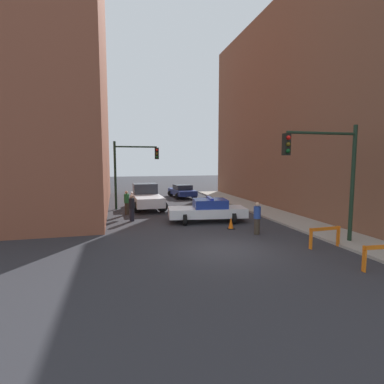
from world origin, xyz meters
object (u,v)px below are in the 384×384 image
object	(u,v)px
pedestrian_crossing	(132,207)
barrier_front	(383,253)
police_car	(208,210)
white_truck	(146,197)
pedestrian_corner	(127,202)
traffic_cone	(231,223)
traffic_light_near	(331,166)
pedestrian_sidewalk	(257,218)
barrier_mid	(325,234)
parked_car_near	(182,191)
traffic_light_far	(130,165)

from	to	relation	value
pedestrian_crossing	barrier_front	size ratio (longest dim) A/B	1.04
police_car	white_truck	size ratio (longest dim) A/B	0.90
white_truck	pedestrian_crossing	bearing A→B (deg)	-107.32
pedestrian_crossing	pedestrian_corner	world-z (taller)	same
pedestrian_corner	traffic_cone	xyz separation A→B (m)	(5.38, -5.90, -0.54)
traffic_light_near	white_truck	xyz separation A→B (m)	(-6.81, 12.34, -2.62)
pedestrian_sidewalk	barrier_mid	world-z (taller)	pedestrian_sidewalk
pedestrian_corner	traffic_cone	distance (m)	8.00
traffic_light_near	parked_car_near	distance (m)	18.74
traffic_light_near	white_truck	world-z (taller)	traffic_light_near
traffic_cone	pedestrian_corner	bearing A→B (deg)	132.39
traffic_light_near	pedestrian_corner	size ratio (longest dim) A/B	3.13
pedestrian_corner	barrier_front	world-z (taller)	pedestrian_corner
pedestrian_corner	traffic_light_near	bearing A→B (deg)	-95.88
barrier_mid	traffic_cone	xyz separation A→B (m)	(-2.59, 4.35, -0.30)
pedestrian_sidewalk	barrier_front	bearing A→B (deg)	95.96
police_car	barrier_mid	world-z (taller)	police_car
parked_car_near	traffic_cone	bearing A→B (deg)	-96.92
parked_car_near	pedestrian_corner	bearing A→B (deg)	-129.77
traffic_light_far	traffic_light_near	bearing A→B (deg)	-57.10
white_truck	traffic_cone	xyz separation A→B (m)	(3.78, -8.34, -0.59)
pedestrian_corner	traffic_light_far	bearing A→B (deg)	35.23
white_truck	barrier_front	bearing A→B (deg)	-68.70
white_truck	pedestrian_corner	world-z (taller)	white_truck
pedestrian_crossing	traffic_cone	xyz separation A→B (m)	(5.16, -3.51, -0.54)
parked_car_near	traffic_cone	world-z (taller)	parked_car_near
pedestrian_crossing	barrier_front	distance (m)	13.26
traffic_light_near	pedestrian_corner	bearing A→B (deg)	130.35
traffic_cone	white_truck	bearing A→B (deg)	114.37
police_car	white_truck	xyz separation A→B (m)	(-3.12, 6.17, 0.18)
white_truck	traffic_light_near	bearing A→B (deg)	-62.46
police_car	parked_car_near	bearing A→B (deg)	2.13
pedestrian_corner	barrier_front	distance (m)	15.36
white_truck	pedestrian_sidewalk	bearing A→B (deg)	-66.11
pedestrian_corner	pedestrian_sidewalk	size ratio (longest dim) A/B	1.00
traffic_light_near	pedestrian_crossing	world-z (taller)	traffic_light_near
police_car	pedestrian_crossing	size ratio (longest dim) A/B	2.95
traffic_light_near	barrier_mid	world-z (taller)	traffic_light_near
pedestrian_sidewalk	traffic_cone	xyz separation A→B (m)	(-0.84, 1.45, -0.54)
pedestrian_corner	barrier_mid	bearing A→B (deg)	-98.33
white_truck	parked_car_near	bearing A→B (deg)	53.52
traffic_light_far	parked_car_near	world-z (taller)	traffic_light_far
pedestrian_crossing	pedestrian_sidewalk	size ratio (longest dim) A/B	1.00
parked_car_near	pedestrian_corner	world-z (taller)	pedestrian_corner
barrier_mid	traffic_light_far	bearing A→B (deg)	120.76
pedestrian_crossing	traffic_light_near	bearing A→B (deg)	-108.46
pedestrian_crossing	pedestrian_sidewalk	bearing A→B (deg)	-105.55
white_truck	barrier_mid	xyz separation A→B (m)	(6.37, -12.69, -0.29)
barrier_mid	police_car	bearing A→B (deg)	116.49
traffic_light_far	parked_car_near	distance (m)	8.49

